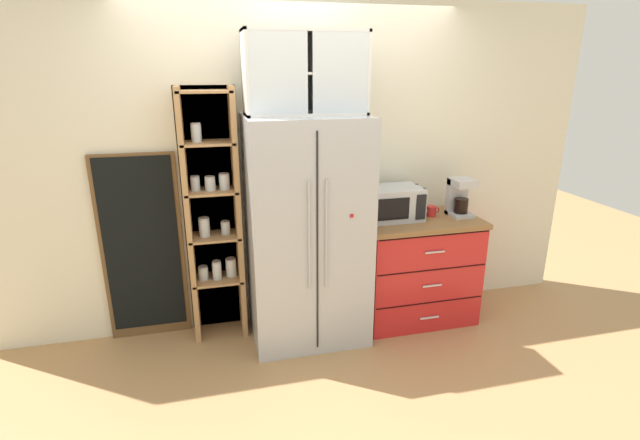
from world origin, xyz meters
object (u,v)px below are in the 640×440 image
(refrigerator, at_px, (307,232))
(bottle_cobalt, at_px, (415,201))
(coffee_maker, at_px, (460,197))
(mug_red, at_px, (431,211))
(chalkboard_menu, at_px, (143,248))
(bottle_clear, at_px, (423,206))
(mug_sage, at_px, (419,212))
(microwave, at_px, (393,203))

(refrigerator, xyz_separation_m, bottle_cobalt, (0.94, 0.14, 0.14))
(coffee_maker, xyz_separation_m, mug_red, (-0.23, 0.03, -0.11))
(refrigerator, xyz_separation_m, chalkboard_menu, (-1.22, 0.30, -0.13))
(bottle_cobalt, bearing_deg, refrigerator, -171.53)
(bottle_clear, distance_m, bottle_cobalt, 0.15)
(coffee_maker, xyz_separation_m, chalkboard_menu, (-2.51, 0.25, -0.31))
(coffee_maker, height_order, mug_red, coffee_maker)
(coffee_maker, distance_m, bottle_cobalt, 0.36)
(mug_red, bearing_deg, chalkboard_menu, 174.52)
(mug_sage, xyz_separation_m, chalkboard_menu, (-2.17, 0.23, -0.19))
(refrigerator, distance_m, chalkboard_menu, 1.26)
(chalkboard_menu, bearing_deg, refrigerator, -13.73)
(mug_sage, bearing_deg, microwave, 174.40)
(refrigerator, relative_size, mug_red, 14.90)
(mug_sage, distance_m, chalkboard_menu, 2.19)
(mug_sage, relative_size, chalkboard_menu, 0.08)
(bottle_cobalt, bearing_deg, coffee_maker, -14.88)
(microwave, bearing_deg, coffee_maker, -4.23)
(chalkboard_menu, bearing_deg, bottle_cobalt, -4.18)
(refrigerator, height_order, bottle_cobalt, refrigerator)
(microwave, distance_m, chalkboard_menu, 1.97)
(bottle_clear, bearing_deg, microwave, 156.83)
(mug_sage, bearing_deg, chalkboard_menu, 173.93)
(mug_sage, bearing_deg, coffee_maker, -3.33)
(refrigerator, height_order, mug_sage, refrigerator)
(coffee_maker, height_order, mug_sage, coffee_maker)
(refrigerator, height_order, microwave, refrigerator)
(coffee_maker, distance_m, mug_red, 0.26)
(refrigerator, bearing_deg, mug_red, 4.30)
(refrigerator, relative_size, coffee_maker, 5.59)
(coffee_maker, bearing_deg, mug_red, 172.13)
(mug_red, bearing_deg, bottle_cobalt, 152.95)
(refrigerator, distance_m, microwave, 0.74)
(mug_red, relative_size, chalkboard_menu, 0.08)
(microwave, relative_size, coffee_maker, 1.42)
(microwave, distance_m, bottle_clear, 0.24)
(refrigerator, relative_size, bottle_clear, 6.60)
(refrigerator, height_order, chalkboard_menu, refrigerator)
(mug_red, bearing_deg, microwave, 178.23)
(mug_sage, xyz_separation_m, bottle_cobalt, (-0.00, 0.07, 0.07))
(mug_sage, bearing_deg, mug_red, 5.59)
(microwave, distance_m, bottle_cobalt, 0.23)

